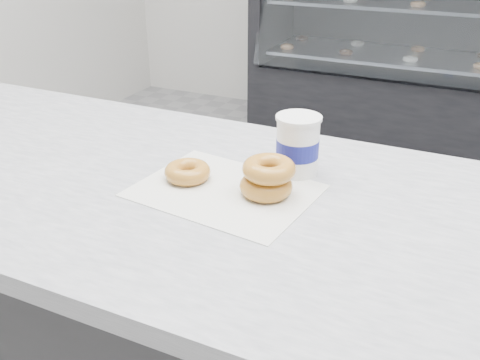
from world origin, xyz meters
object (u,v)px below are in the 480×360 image
(donut_single, at_px, (188,172))
(coffee_cup, at_px, (298,144))
(display_case, at_px, (445,74))
(donut_stack, at_px, (267,177))

(donut_single, height_order, coffee_cup, coffee_cup)
(display_case, bearing_deg, donut_stack, -92.30)
(donut_stack, distance_m, coffee_cup, 0.12)
(donut_stack, height_order, coffee_cup, coffee_cup)
(coffee_cup, bearing_deg, donut_stack, -117.49)
(display_case, bearing_deg, coffee_cup, -92.02)
(display_case, relative_size, coffee_cup, 19.00)
(coffee_cup, bearing_deg, display_case, 68.73)
(donut_stack, bearing_deg, display_case, 87.70)
(display_case, relative_size, donut_stack, 18.53)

